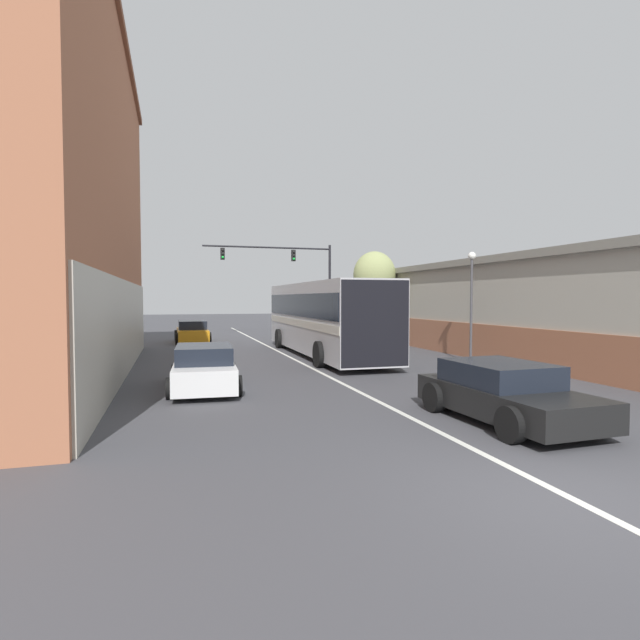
# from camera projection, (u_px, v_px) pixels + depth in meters

# --- Properties ---
(ground_plane) EXTENTS (160.00, 160.00, 0.00)m
(ground_plane) POSITION_uv_depth(u_px,v_px,m) (575.00, 500.00, 6.38)
(ground_plane) COLOR #424247
(lane_center_line) EXTENTS (0.14, 45.47, 0.01)m
(lane_center_line) POSITION_uv_depth(u_px,v_px,m) (288.00, 356.00, 22.42)
(lane_center_line) COLOR silver
(lane_center_line) RESTS_ON ground_plane
(building_left_brick) EXTENTS (7.27, 19.48, 11.90)m
(building_left_brick) POSITION_uv_depth(u_px,v_px,m) (6.00, 189.00, 15.82)
(building_left_brick) COLOR #A86647
(building_left_brick) RESTS_ON ground_plane
(building_right_storefront) EXTENTS (10.09, 21.47, 4.33)m
(building_right_storefront) POSITION_uv_depth(u_px,v_px,m) (590.00, 305.00, 21.45)
(building_right_storefront) COLOR #B7B2A3
(building_right_storefront) RESTS_ON ground_plane
(bus) EXTENTS (2.92, 12.47, 3.27)m
(bus) POSITION_uv_depth(u_px,v_px,m) (323.00, 315.00, 22.64)
(bus) COLOR #B7B7BC
(bus) RESTS_ON ground_plane
(hatchback_foreground) EXTENTS (2.22, 4.24, 1.23)m
(hatchback_foreground) POSITION_uv_depth(u_px,v_px,m) (504.00, 393.00, 10.46)
(hatchback_foreground) COLOR black
(hatchback_foreground) RESTS_ON ground_plane
(parked_car_left_near) EXTENTS (2.01, 4.48, 1.29)m
(parked_car_left_near) POSITION_uv_depth(u_px,v_px,m) (192.00, 332.00, 29.39)
(parked_car_left_near) COLOR orange
(parked_car_left_near) RESTS_ON ground_plane
(parked_car_left_mid) EXTENTS (2.08, 4.31, 1.27)m
(parked_car_left_mid) POSITION_uv_depth(u_px,v_px,m) (204.00, 368.00, 14.18)
(parked_car_left_mid) COLOR silver
(parked_car_left_mid) RESTS_ON ground_plane
(traffic_signal_gantry) EXTENTS (9.10, 0.36, 6.46)m
(traffic_signal_gantry) POSITION_uv_depth(u_px,v_px,m) (293.00, 268.00, 35.34)
(traffic_signal_gantry) COLOR black
(traffic_signal_gantry) RESTS_ON ground_plane
(street_lamp) EXTENTS (0.31, 0.31, 4.44)m
(street_lamp) POSITION_uv_depth(u_px,v_px,m) (471.00, 299.00, 19.84)
(street_lamp) COLOR #47474C
(street_lamp) RESTS_ON ground_plane
(street_tree_near) EXTENTS (2.47, 2.23, 5.31)m
(street_tree_near) POSITION_uv_depth(u_px,v_px,m) (375.00, 276.00, 28.78)
(street_tree_near) COLOR #3D2D1E
(street_tree_near) RESTS_ON ground_plane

